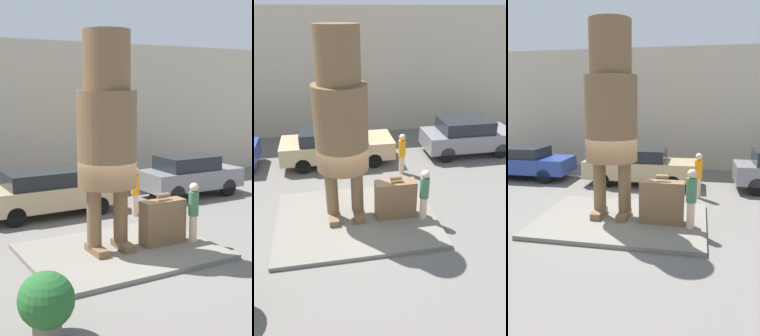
% 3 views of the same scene
% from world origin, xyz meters
% --- Properties ---
extents(ground_plane, '(60.00, 60.00, 0.00)m').
position_xyz_m(ground_plane, '(0.00, 0.00, 0.00)').
color(ground_plane, slate).
extents(pedestal, '(4.98, 3.77, 0.12)m').
position_xyz_m(pedestal, '(0.00, 0.00, 0.06)').
color(pedestal, slate).
rests_on(pedestal, ground_plane).
extents(building_backdrop, '(28.00, 0.60, 6.25)m').
position_xyz_m(building_backdrop, '(0.00, 8.52, 3.13)').
color(building_backdrop, beige).
rests_on(building_backdrop, ground_plane).
extents(statue_figure, '(1.52, 1.52, 5.64)m').
position_xyz_m(statue_figure, '(-0.33, 0.14, 3.42)').
color(statue_figure, brown).
rests_on(statue_figure, pedestal).
extents(giant_suitcase, '(1.26, 0.47, 1.42)m').
position_xyz_m(giant_suitcase, '(1.22, -0.14, 0.74)').
color(giant_suitcase, brown).
rests_on(giant_suitcase, pedestal).
extents(tourist, '(0.28, 0.28, 1.67)m').
position_xyz_m(tourist, '(2.05, -0.42, 1.04)').
color(tourist, beige).
rests_on(tourist, pedestal).
extents(parked_car_tan, '(4.75, 1.85, 1.56)m').
position_xyz_m(parked_car_tan, '(-0.32, 4.55, 0.83)').
color(parked_car_tan, tan).
rests_on(parked_car_tan, ground_plane).
extents(parked_car_grey, '(4.09, 1.82, 1.65)m').
position_xyz_m(parked_car_grey, '(5.64, 4.47, 0.88)').
color(parked_car_grey, gray).
rests_on(parked_car_grey, ground_plane).
extents(worker_hivis, '(0.29, 0.29, 1.69)m').
position_xyz_m(worker_hivis, '(2.21, 2.99, 0.93)').
color(worker_hivis, beige).
rests_on(worker_hivis, ground_plane).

